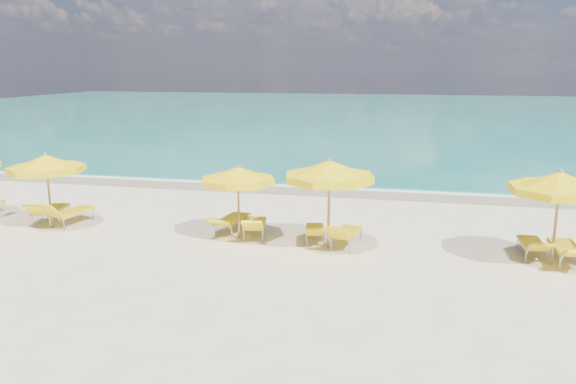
# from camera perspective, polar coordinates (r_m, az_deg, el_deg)

# --- Properties ---
(ground_plane) EXTENTS (120.00, 120.00, 0.00)m
(ground_plane) POSITION_cam_1_polar(r_m,az_deg,el_deg) (16.61, -1.14, -5.15)
(ground_plane) COLOR beige
(ocean) EXTENTS (120.00, 80.00, 0.30)m
(ocean) POSITION_cam_1_polar(r_m,az_deg,el_deg) (63.67, 9.28, 7.94)
(ocean) COLOR #147365
(ocean) RESTS_ON ground
(wet_sand_band) EXTENTS (120.00, 2.60, 0.01)m
(wet_sand_band) POSITION_cam_1_polar(r_m,az_deg,el_deg) (23.62, 3.13, 0.23)
(wet_sand_band) COLOR tan
(wet_sand_band) RESTS_ON ground
(foam_line) EXTENTS (120.00, 1.20, 0.03)m
(foam_line) POSITION_cam_1_polar(r_m,az_deg,el_deg) (24.39, 3.44, 0.62)
(foam_line) COLOR white
(foam_line) RESTS_ON ground
(whitecap_near) EXTENTS (14.00, 0.36, 0.05)m
(whitecap_near) POSITION_cam_1_polar(r_m,az_deg,el_deg) (34.18, -4.15, 4.09)
(whitecap_near) COLOR white
(whitecap_near) RESTS_ON ground
(whitecap_far) EXTENTS (18.00, 0.30, 0.05)m
(whitecap_far) POSITION_cam_1_polar(r_m,az_deg,el_deg) (39.91, 18.66, 4.70)
(whitecap_far) COLOR white
(whitecap_far) RESTS_ON ground
(umbrella_2) EXTENTS (2.80, 2.80, 2.43)m
(umbrella_2) POSITION_cam_1_polar(r_m,az_deg,el_deg) (19.26, -23.35, 2.62)
(umbrella_2) COLOR #AD7F56
(umbrella_2) RESTS_ON ground
(umbrella_3) EXTENTS (2.23, 2.23, 2.26)m
(umbrella_3) POSITION_cam_1_polar(r_m,az_deg,el_deg) (16.58, -5.10, 1.64)
(umbrella_3) COLOR #AD7F56
(umbrella_3) RESTS_ON ground
(umbrella_4) EXTENTS (3.02, 3.02, 2.61)m
(umbrella_4) POSITION_cam_1_polar(r_m,az_deg,el_deg) (15.60, 4.22, 2.08)
(umbrella_4) COLOR #AD7F56
(umbrella_4) RESTS_ON ground
(umbrella_5) EXTENTS (3.32, 3.32, 2.54)m
(umbrella_5) POSITION_cam_1_polar(r_m,az_deg,el_deg) (15.81, 25.89, 0.75)
(umbrella_5) COLOR #AD7F56
(umbrella_5) RESTS_ON ground
(lounger_2_left) EXTENTS (0.88, 2.00, 0.87)m
(lounger_2_left) POSITION_cam_1_polar(r_m,az_deg,el_deg) (20.34, -23.01, -2.14)
(lounger_2_left) COLOR #A5A8AD
(lounger_2_left) RESTS_ON ground
(lounger_2_right) EXTENTS (1.02, 2.01, 0.94)m
(lounger_2_right) POSITION_cam_1_polar(r_m,az_deg,el_deg) (19.75, -21.16, -2.39)
(lounger_2_right) COLOR #A5A8AD
(lounger_2_right) RESTS_ON ground
(lounger_3_left) EXTENTS (0.93, 2.10, 0.74)m
(lounger_3_left) POSITION_cam_1_polar(r_m,az_deg,el_deg) (17.64, -5.72, -3.34)
(lounger_3_left) COLOR #A5A8AD
(lounger_3_left) RESTS_ON ground
(lounger_3_right) EXTENTS (0.94, 1.93, 0.81)m
(lounger_3_right) POSITION_cam_1_polar(r_m,az_deg,el_deg) (17.17, -3.35, -3.78)
(lounger_3_right) COLOR #A5A8AD
(lounger_3_right) RESTS_ON ground
(lounger_4_left) EXTENTS (0.82, 1.71, 0.68)m
(lounger_4_left) POSITION_cam_1_polar(r_m,az_deg,el_deg) (16.73, 2.74, -4.33)
(lounger_4_left) COLOR #A5A8AD
(lounger_4_left) RESTS_ON ground
(lounger_4_right) EXTENTS (0.90, 1.87, 0.85)m
(lounger_4_right) POSITION_cam_1_polar(r_m,az_deg,el_deg) (16.35, 5.91, -4.68)
(lounger_4_right) COLOR #A5A8AD
(lounger_4_right) RESTS_ON ground
(lounger_5_left) EXTENTS (0.63, 1.77, 0.72)m
(lounger_5_left) POSITION_cam_1_polar(r_m,az_deg,el_deg) (16.76, 23.54, -5.33)
(lounger_5_left) COLOR #A5A8AD
(lounger_5_left) RESTS_ON ground
(lounger_5_right) EXTENTS (0.70, 2.02, 0.75)m
(lounger_5_right) POSITION_cam_1_polar(r_m,az_deg,el_deg) (16.60, 26.40, -5.69)
(lounger_5_right) COLOR #A5A8AD
(lounger_5_right) RESTS_ON ground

